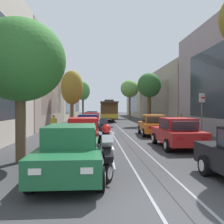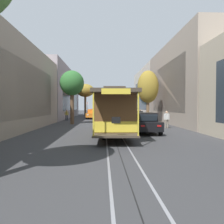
{
  "view_description": "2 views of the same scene",
  "coord_description": "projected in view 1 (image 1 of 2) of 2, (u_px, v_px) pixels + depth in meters",
  "views": [
    {
      "loc": [
        -1.79,
        -4.89,
        2.13
      ],
      "look_at": [
        0.45,
        31.95,
        1.47
      ],
      "focal_mm": 39.54,
      "sensor_mm": 36.0,
      "label": 1
    },
    {
      "loc": [
        0.71,
        47.95,
        2.08
      ],
      "look_at": [
        -0.6,
        16.46,
        1.2
      ],
      "focal_mm": 32.84,
      "sensor_mm": 36.0,
      "label": 2
    }
  ],
  "objects": [
    {
      "name": "parked_car_red_second_left",
      "position": [
        83.0,
        132.0,
        13.16
      ],
      "size": [
        2.12,
        4.41,
        1.58
      ],
      "color": "red",
      "rests_on": "ground"
    },
    {
      "name": "motorcycle_with_rider",
      "position": [
        106.0,
        147.0,
        7.36
      ],
      "size": [
        0.55,
        1.87,
        1.8
      ],
      "color": "black",
      "rests_on": "ground"
    },
    {
      "name": "cable_car_trolley",
      "position": [
        109.0,
        111.0,
        38.0
      ],
      "size": [
        2.73,
        9.16,
        3.28
      ],
      "color": "brown",
      "rests_on": "ground"
    },
    {
      "name": "street_sign_post",
      "position": [
        202.0,
        113.0,
        13.21
      ],
      "size": [
        0.36,
        0.09,
        2.96
      ],
      "color": "slate",
      "rests_on": "ground"
    },
    {
      "name": "street_tree_kerb_right_mid",
      "position": [
        130.0,
        89.0,
        47.92
      ],
      "size": [
        3.51,
        3.19,
        7.52
      ],
      "color": "brown",
      "rests_on": "ground"
    },
    {
      "name": "building_facade_left",
      "position": [
        44.0,
        93.0,
        35.66
      ],
      "size": [
        5.84,
        67.78,
        9.52
      ],
      "color": "beige",
      "rests_on": "ground"
    },
    {
      "name": "trolley_track_rails",
      "position": [
        109.0,
        122.0,
        37.0
      ],
      "size": [
        1.14,
        76.08,
        0.01
      ],
      "color": "gray",
      "rests_on": "ground"
    },
    {
      "name": "pedestrian_crossing_far",
      "position": [
        54.0,
        123.0,
        19.56
      ],
      "size": [
        0.55,
        0.23,
        1.56
      ],
      "color": "slate",
      "rests_on": "ground"
    },
    {
      "name": "street_tree_kerb_right_second",
      "position": [
        149.0,
        86.0,
        29.08
      ],
      "size": [
        2.78,
        2.62,
        6.23
      ],
      "color": "brown",
      "rests_on": "ground"
    },
    {
      "name": "parked_car_red_fourth_left",
      "position": [
        91.0,
        120.0,
        25.44
      ],
      "size": [
        2.0,
        4.36,
        1.58
      ],
      "color": "red",
      "rests_on": "ground"
    },
    {
      "name": "parked_car_orange_mid_right",
      "position": [
        153.0,
        125.0,
        18.9
      ],
      "size": [
        2.15,
        4.42,
        1.58
      ],
      "color": "orange",
      "rests_on": "ground"
    },
    {
      "name": "parked_car_black_fifth_left",
      "position": [
        91.0,
        118.0,
        31.29
      ],
      "size": [
        2.1,
        4.41,
        1.58
      ],
      "color": "black",
      "rests_on": "ground"
    },
    {
      "name": "pedestrian_on_right_pavement",
      "position": [
        181.0,
        121.0,
        23.21
      ],
      "size": [
        0.55,
        0.36,
        1.58
      ],
      "color": "#282D38",
      "rests_on": "ground"
    },
    {
      "name": "parked_car_green_near_left",
      "position": [
        71.0,
        151.0,
        7.53
      ],
      "size": [
        2.03,
        4.37,
        1.58
      ],
      "color": "#1E6038",
      "rests_on": "ground"
    },
    {
      "name": "parked_car_red_second_right",
      "position": [
        177.0,
        133.0,
        13.07
      ],
      "size": [
        2.01,
        4.37,
        1.58
      ],
      "color": "red",
      "rests_on": "ground"
    },
    {
      "name": "ground_plane",
      "position": [
        111.0,
        124.0,
        32.2
      ],
      "size": [
        170.2,
        170.2,
        0.0
      ],
      "primitive_type": "plane",
      "color": "#38383A"
    },
    {
      "name": "parked_car_navy_mid_left",
      "position": [
        88.0,
        124.0,
        19.61
      ],
      "size": [
        2.03,
        4.37,
        1.58
      ],
      "color": "#19234C",
      "rests_on": "ground"
    },
    {
      "name": "street_tree_kerb_left_near",
      "position": [
        20.0,
        61.0,
        9.52
      ],
      "size": [
        3.5,
        3.18,
        5.56
      ],
      "color": "brown",
      "rests_on": "ground"
    },
    {
      "name": "building_facade_right",
      "position": [
        176.0,
        94.0,
        34.07
      ],
      "size": [
        5.08,
        67.78,
        8.93
      ],
      "color": "gray",
      "rests_on": "ground"
    },
    {
      "name": "parked_car_black_sixth_left",
      "position": [
        92.0,
        116.0,
        36.91
      ],
      "size": [
        2.01,
        4.36,
        1.58
      ],
      "color": "black",
      "rests_on": "ground"
    },
    {
      "name": "street_tree_kerb_left_second",
      "position": [
        72.0,
        88.0,
        28.09
      ],
      "size": [
        2.53,
        2.18,
        6.38
      ],
      "color": "brown",
      "rests_on": "ground"
    },
    {
      "name": "street_tree_kerb_left_mid",
      "position": [
        83.0,
        91.0,
        49.42
      ],
      "size": [
        2.82,
        2.3,
        7.43
      ],
      "color": "brown",
      "rests_on": "ground"
    },
    {
      "name": "pedestrian_on_left_pavement",
      "position": [
        71.0,
        116.0,
        33.41
      ],
      "size": [
        0.55,
        0.4,
        1.64
      ],
      "color": "slate",
      "rests_on": "ground"
    }
  ]
}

